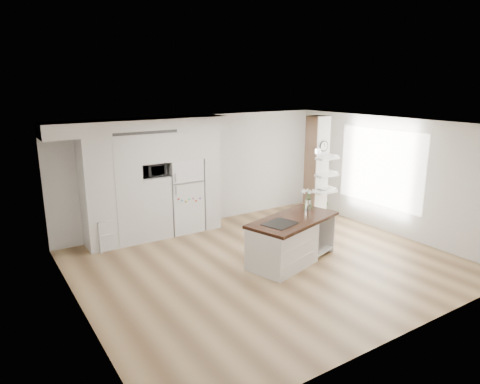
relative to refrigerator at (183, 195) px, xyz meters
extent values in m
cube|color=tan|center=(0.53, -2.68, -0.88)|extent=(7.00, 6.00, 0.01)
cube|color=white|center=(0.53, -2.68, 1.82)|extent=(7.00, 6.00, 0.04)
cube|color=silver|center=(0.53, 0.32, 0.47)|extent=(7.00, 0.04, 2.70)
cube|color=silver|center=(0.53, -5.68, 0.47)|extent=(7.00, 0.04, 2.70)
cube|color=silver|center=(-2.98, -2.68, 0.47)|extent=(0.04, 6.00, 2.70)
cube|color=silver|center=(4.03, -2.68, 0.47)|extent=(0.04, 6.00, 2.70)
cube|color=silver|center=(-1.68, -0.01, 0.32)|extent=(1.20, 0.65, 2.40)
cube|color=silver|center=(-0.75, -0.01, -0.17)|extent=(0.65, 0.65, 1.42)
cube|color=silver|center=(-0.75, -0.01, 1.20)|extent=(0.65, 0.65, 0.65)
cube|color=silver|center=(0.00, -0.01, 1.20)|extent=(0.85, 0.65, 0.65)
cube|color=silver|center=(0.62, -0.01, 0.32)|extent=(0.40, 0.65, 2.40)
cube|color=silver|center=(-0.97, -0.03, 1.67)|extent=(4.00, 0.70, 0.30)
cube|color=#262626|center=(-0.97, -0.37, 1.56)|extent=(1.40, 0.04, 0.06)
cube|color=white|center=(0.00, 0.00, 0.00)|extent=(0.78, 0.66, 1.75)
cube|color=#B2B2B7|center=(0.00, -0.34, 0.36)|extent=(0.78, 0.01, 0.03)
cube|color=silver|center=(2.82, -1.48, 0.47)|extent=(0.40, 0.40, 2.70)
cube|color=#A47A5C|center=(2.61, -1.48, 0.47)|extent=(0.02, 0.40, 2.70)
cube|color=#A47A5C|center=(2.82, -1.27, 0.47)|extent=(0.40, 0.02, 2.70)
cylinder|color=black|center=(2.82, -1.69, 1.14)|extent=(0.25, 0.03, 0.25)
cylinder|color=white|center=(2.82, -1.71, 1.14)|extent=(0.21, 0.01, 0.21)
plane|color=white|center=(4.00, -2.38, 0.62)|extent=(0.00, 2.40, 2.40)
cylinder|color=white|center=(2.23, -2.53, 1.24)|extent=(0.12, 0.12, 0.10)
cube|color=silver|center=(0.69, -2.91, -0.46)|extent=(1.46, 1.16, 0.83)
cube|color=silver|center=(1.58, -2.65, -0.77)|extent=(0.89, 0.99, 0.04)
cube|color=silver|center=(1.90, -2.56, -0.46)|extent=(0.26, 0.81, 0.83)
cube|color=black|center=(1.02, -2.82, -0.02)|extent=(2.15, 1.44, 0.06)
cube|color=black|center=(0.59, -2.94, 0.01)|extent=(0.70, 0.64, 0.01)
cube|color=tan|center=(1.54, -2.67, -0.62)|extent=(0.46, 0.39, 0.25)
cylinder|color=white|center=(1.65, -2.53, 0.12)|extent=(0.12, 0.12, 0.22)
cube|color=silver|center=(-2.12, -0.23, -0.54)|extent=(0.09, 0.33, 0.67)
cube|color=silver|center=(-1.59, -0.14, -0.54)|extent=(0.09, 0.33, 0.67)
cube|color=silver|center=(-1.85, -0.18, -0.22)|extent=(0.61, 0.42, 0.03)
cube|color=silver|center=(-1.85, -0.18, -0.51)|extent=(0.59, 0.42, 0.03)
sphere|color=white|center=(-1.78, -0.17, -0.71)|extent=(0.33, 0.33, 0.33)
imported|color=#317930|center=(3.52, -1.11, -0.66)|extent=(0.28, 0.25, 0.43)
imported|color=#317930|center=(3.52, -0.55, -0.65)|extent=(0.31, 0.31, 0.44)
imported|color=#2D2D2D|center=(-0.75, -0.06, 0.69)|extent=(0.54, 0.37, 0.30)
imported|color=#317930|center=(3.15, -1.38, 0.65)|extent=(0.27, 0.23, 0.30)
imported|color=white|center=(2.82, -1.78, 0.13)|extent=(0.22, 0.22, 0.05)
camera|label=1|loc=(-4.16, -8.92, 2.59)|focal=32.00mm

